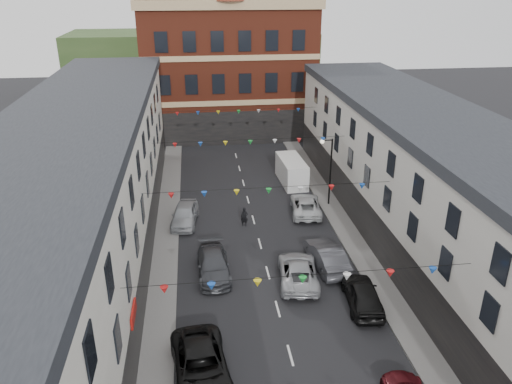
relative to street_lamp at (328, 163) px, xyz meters
name	(u,v)px	position (x,y,z in m)	size (l,w,h in m)	color
ground	(278,309)	(-6.55, -14.00, -3.90)	(160.00, 160.00, 0.00)	black
pavement_left	(162,297)	(-13.45, -12.00, -3.83)	(1.80, 64.00, 0.15)	#605E5B
pavement_right	(378,281)	(0.35, -12.00, -3.83)	(1.80, 64.00, 0.15)	#605E5B
terrace_left	(63,233)	(-18.33, -13.00, 1.44)	(8.40, 56.00, 10.70)	silver
terrace_right	(469,218)	(5.23, -13.00, 0.95)	(8.40, 56.00, 9.70)	beige
civic_building	(228,66)	(-6.55, 23.95, 4.23)	(20.60, 13.30, 18.50)	maroon
clock_tower	(160,9)	(-14.05, 21.00, 11.03)	(5.60, 5.60, 30.00)	maroon
distant_hill	(194,63)	(-10.55, 48.00, 1.10)	(40.00, 14.00, 10.00)	#2E4721
street_lamp	(328,163)	(0.00, 0.00, 0.00)	(1.10, 0.36, 6.00)	black
car_left_c	(201,366)	(-11.20, -19.08, -3.11)	(2.64, 5.74, 1.59)	black
car_left_d	(213,265)	(-10.15, -9.73, -3.17)	(2.07, 5.10, 1.48)	#3D3F44
car_left_e	(185,214)	(-12.05, -1.93, -3.10)	(1.90, 4.73, 1.61)	#A0A3A8
car_right_d	(363,295)	(-1.47, -14.32, -3.11)	(1.89, 4.69, 1.60)	black
car_right_e	(327,256)	(-2.48, -9.73, -3.08)	(1.75, 5.02, 1.65)	#47484E
car_right_f	(306,205)	(-2.06, -1.22, -3.20)	(2.34, 5.07, 1.41)	silver
moving_car	(298,271)	(-4.75, -11.18, -3.18)	(2.42, 5.25, 1.46)	#ABADB2
white_van	(292,171)	(-1.95, 5.57, -2.73)	(2.04, 5.29, 2.34)	white
pedestrian	(244,217)	(-7.39, -2.97, -3.12)	(0.57, 0.37, 1.56)	black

